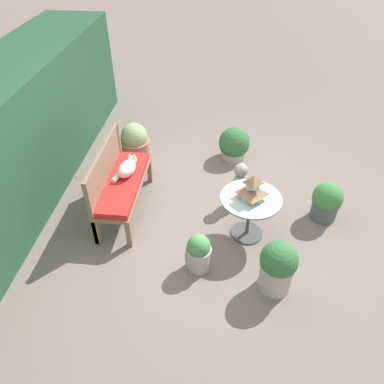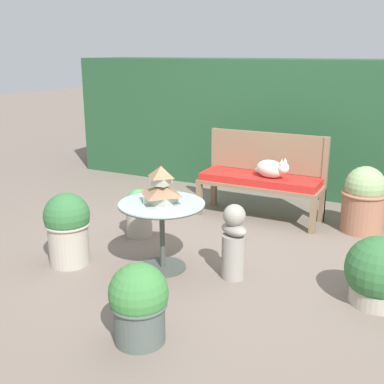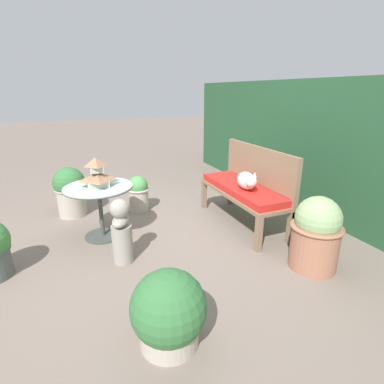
% 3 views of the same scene
% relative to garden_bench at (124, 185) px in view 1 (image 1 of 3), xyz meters
% --- Properties ---
extents(ground, '(30.00, 30.00, 0.00)m').
position_rel_garden_bench_xyz_m(ground, '(-0.00, -0.92, -0.41)').
color(ground, '#75665B').
extents(foliage_hedge_back, '(6.40, 1.08, 1.70)m').
position_rel_garden_bench_xyz_m(foliage_hedge_back, '(-0.00, 1.52, 0.44)').
color(foliage_hedge_back, '#234C2D').
rests_on(foliage_hedge_back, ground).
extents(garden_bench, '(1.35, 0.46, 0.49)m').
position_rel_garden_bench_xyz_m(garden_bench, '(0.00, 0.00, 0.00)').
color(garden_bench, '#7F664C').
rests_on(garden_bench, ground).
extents(bench_backrest, '(1.35, 0.06, 0.94)m').
position_rel_garden_bench_xyz_m(bench_backrest, '(-0.00, 0.21, 0.25)').
color(bench_backrest, '#7F664C').
rests_on(bench_backrest, ground).
extents(cat, '(0.42, 0.30, 0.23)m').
position_rel_garden_bench_xyz_m(cat, '(0.14, -0.03, 0.18)').
color(cat, silver).
rests_on(cat, garden_bench).
extents(patio_table, '(0.72, 0.72, 0.59)m').
position_rel_garden_bench_xyz_m(patio_table, '(-0.30, -1.61, 0.05)').
color(patio_table, '#424742').
rests_on(patio_table, ground).
extents(pagoda_birdhouse, '(0.29, 0.29, 0.31)m').
position_rel_garden_bench_xyz_m(pagoda_birdhouse, '(-0.30, -1.61, 0.31)').
color(pagoda_birdhouse, '#B2BCA8').
rests_on(pagoda_birdhouse, patio_table).
extents(garden_bust, '(0.29, 0.24, 0.63)m').
position_rel_garden_bench_xyz_m(garden_bust, '(0.30, -1.50, -0.10)').
color(garden_bust, gray).
rests_on(garden_bust, ground).
extents(potted_plant_table_far, '(0.38, 0.38, 0.53)m').
position_rel_garden_bench_xyz_m(potted_plant_table_far, '(0.12, -2.61, -0.14)').
color(potted_plant_table_far, '#4C5651').
rests_on(potted_plant_table_far, ground).
extents(potted_plant_bench_left, '(0.46, 0.46, 0.69)m').
position_rel_garden_bench_xyz_m(potted_plant_bench_left, '(1.08, 0.10, -0.07)').
color(potted_plant_bench_left, '#9E664C').
rests_on(potted_plant_bench_left, ground).
extents(potted_plant_path_edge, '(0.40, 0.40, 0.64)m').
position_rel_garden_bench_xyz_m(potted_plant_path_edge, '(-1.08, -1.90, -0.08)').
color(potted_plant_path_edge, '#ADA393').
rests_on(potted_plant_path_edge, ground).
extents(potted_plant_bench_right, '(0.29, 0.29, 0.49)m').
position_rel_garden_bench_xyz_m(potted_plant_bench_right, '(-0.90, -1.06, -0.16)').
color(potted_plant_bench_right, '#ADA393').
rests_on(potted_plant_bench_right, ground).
extents(potted_plant_table_near, '(0.49, 0.49, 0.52)m').
position_rel_garden_bench_xyz_m(potted_plant_table_near, '(1.41, -1.41, -0.17)').
color(potted_plant_table_near, '#ADA393').
rests_on(potted_plant_table_near, ground).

